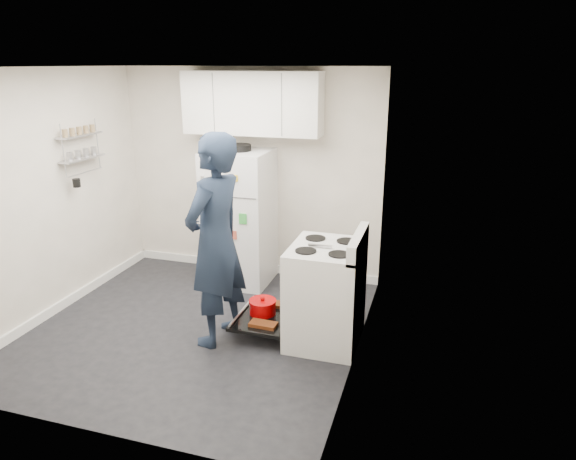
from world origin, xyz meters
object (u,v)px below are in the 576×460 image
(person, at_px, (216,241))
(refrigerator, at_px, (240,217))
(open_oven_door, at_px, (265,313))
(electric_range, at_px, (324,295))

(person, bearing_deg, refrigerator, -154.52)
(open_oven_door, relative_size, refrigerator, 0.42)
(person, bearing_deg, electric_range, 117.95)
(open_oven_door, xyz_separation_m, person, (-0.36, -0.28, 0.81))
(electric_range, xyz_separation_m, refrigerator, (-1.28, 1.10, 0.33))
(electric_range, bearing_deg, refrigerator, 139.33)
(open_oven_door, distance_m, person, 0.93)
(refrigerator, bearing_deg, electric_range, -40.67)
(electric_range, distance_m, open_oven_door, 0.67)
(refrigerator, bearing_deg, person, -76.97)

